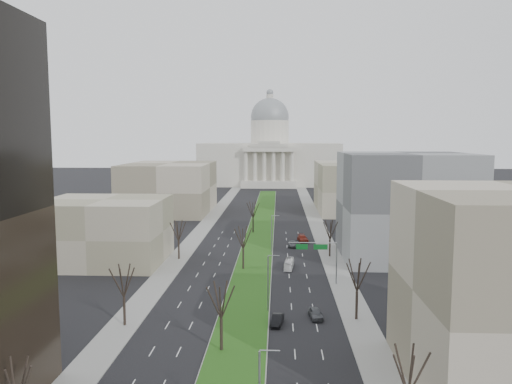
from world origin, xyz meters
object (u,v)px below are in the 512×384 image
(car_black, at_px, (277,320))
(box_van, at_px, (289,264))
(car_grey_near, at_px, (316,313))
(car_red, at_px, (303,239))
(car_grey_far, at_px, (293,244))

(car_black, distance_m, box_van, 31.78)
(car_grey_near, bearing_deg, car_black, -161.43)
(box_van, bearing_deg, car_red, 87.35)
(car_black, xyz_separation_m, car_red, (6.57, 59.16, 0.10))
(car_black, height_order, box_van, box_van)
(car_red, bearing_deg, box_van, -106.88)
(car_red, distance_m, box_van, 27.79)
(car_red, height_order, car_grey_far, car_red)
(car_grey_far, xyz_separation_m, box_van, (-1.47, -21.17, 0.25))
(car_grey_near, relative_size, car_red, 0.79)
(box_van, bearing_deg, car_black, -88.26)
(car_grey_near, distance_m, car_black, 6.53)
(box_van, bearing_deg, car_grey_near, -77.08)
(car_black, xyz_separation_m, car_grey_far, (3.85, 52.86, -0.03))
(car_grey_near, distance_m, car_grey_far, 50.02)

